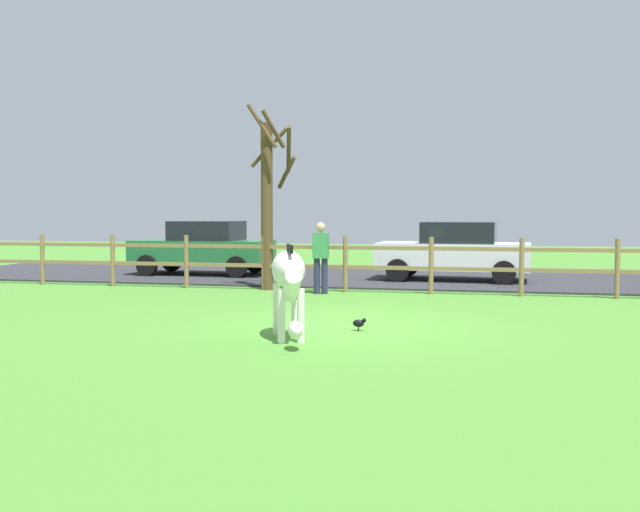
# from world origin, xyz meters

# --- Properties ---
(ground_plane) EXTENTS (60.00, 60.00, 0.00)m
(ground_plane) POSITION_xyz_m (0.00, 0.00, 0.00)
(ground_plane) COLOR #47842D
(parking_asphalt) EXTENTS (28.00, 7.40, 0.05)m
(parking_asphalt) POSITION_xyz_m (0.00, 9.30, 0.03)
(parking_asphalt) COLOR #2D2D33
(parking_asphalt) RESTS_ON ground_plane
(paddock_fence) EXTENTS (22.05, 0.11, 1.31)m
(paddock_fence) POSITION_xyz_m (-0.03, 5.00, 0.74)
(paddock_fence) COLOR olive
(paddock_fence) RESTS_ON ground_plane
(bare_tree) EXTENTS (1.31, 1.24, 4.41)m
(bare_tree) POSITION_xyz_m (-2.93, 5.09, 2.23)
(bare_tree) COLOR #513A23
(bare_tree) RESTS_ON ground_plane
(zebra) EXTENTS (0.97, 1.85, 1.41)m
(zebra) POSITION_xyz_m (-0.59, -1.52, 0.93)
(zebra) COLOR white
(zebra) RESTS_ON ground_plane
(crow_on_grass) EXTENTS (0.21, 0.10, 0.20)m
(crow_on_grass) POSITION_xyz_m (0.28, -0.51, 0.13)
(crow_on_grass) COLOR black
(crow_on_grass) RESTS_ON ground_plane
(parked_car_white) EXTENTS (4.07, 2.03, 1.56)m
(parked_car_white) POSITION_xyz_m (1.34, 8.07, 0.84)
(parked_car_white) COLOR white
(parked_car_white) RESTS_ON parking_asphalt
(parked_car_green) EXTENTS (4.01, 1.89, 1.56)m
(parked_car_green) POSITION_xyz_m (-5.90, 8.29, 0.84)
(parked_car_green) COLOR #236B38
(parked_car_green) RESTS_ON parking_asphalt
(visitor_near_fence) EXTENTS (0.38, 0.26, 1.64)m
(visitor_near_fence) POSITION_xyz_m (-1.50, 4.50, 0.91)
(visitor_near_fence) COLOR #232847
(visitor_near_fence) RESTS_ON ground_plane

